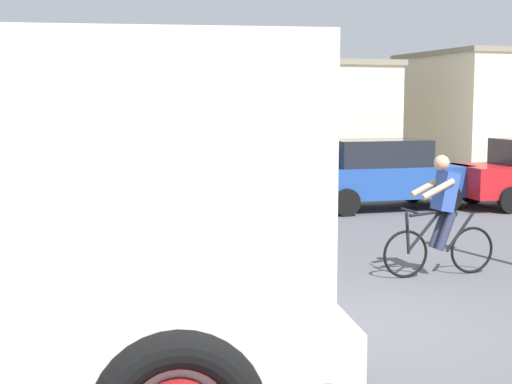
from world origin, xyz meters
name	(u,v)px	position (x,y,z in m)	size (l,w,h in m)	color
ground_plane	(347,323)	(0.00, 0.00, 0.00)	(120.00, 120.00, 0.00)	#56565B
sidewalk_far	(159,190)	(0.00, 12.60, 0.08)	(80.00, 5.00, 0.16)	#ADADA8
cyclist	(441,215)	(2.20, 1.77, 0.86)	(1.73, 0.50, 1.72)	black
car_red_near	(380,174)	(4.39, 8.18, 0.82)	(4.01, 1.90, 1.60)	#234C9E
pedestrian_near_kerb	(316,174)	(2.82, 8.21, 0.85)	(0.34, 0.22, 1.62)	#2D334C
building_mid_block	(242,114)	(4.69, 20.91, 1.98)	(10.12, 7.79, 3.95)	beige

